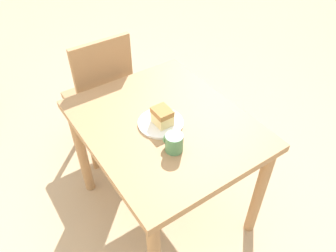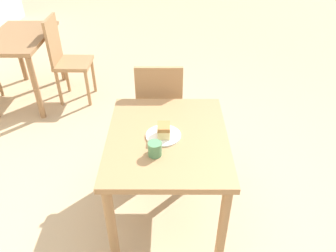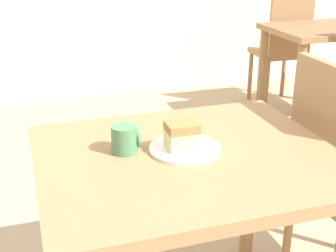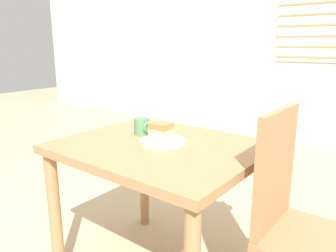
# 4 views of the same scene
# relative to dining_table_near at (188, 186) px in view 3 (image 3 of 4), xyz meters

# --- Properties ---
(dining_table_near) EXTENTS (0.92, 0.77, 0.72)m
(dining_table_near) POSITION_rel_dining_table_near_xyz_m (0.00, 0.00, 0.00)
(dining_table_near) COLOR #9E754C
(dining_table_near) RESTS_ON ground_plane
(dining_table_far) EXTENTS (0.98, 0.60, 0.75)m
(dining_table_far) POSITION_rel_dining_table_near_xyz_m (1.73, 1.60, 0.01)
(dining_table_far) COLOR olive
(dining_table_far) RESTS_ON ground_plane
(chair_far_opposite) EXTENTS (0.40, 0.40, 0.95)m
(chair_far_opposite) POSITION_rel_dining_table_near_xyz_m (1.59, 2.08, -0.10)
(chair_far_opposite) COLOR #9E754C
(chair_far_opposite) RESTS_ON ground_plane
(plate) EXTENTS (0.22, 0.22, 0.01)m
(plate) POSITION_rel_dining_table_near_xyz_m (-0.00, 0.03, 0.12)
(plate) COLOR white
(plate) RESTS_ON dining_table_near
(cake_slice) EXTENTS (0.10, 0.08, 0.08)m
(cake_slice) POSITION_rel_dining_table_near_xyz_m (-0.01, 0.02, 0.17)
(cake_slice) COLOR #E5CC89
(cake_slice) RESTS_ON plate
(coffee_mug) EXTENTS (0.09, 0.08, 0.09)m
(coffee_mug) POSITION_rel_dining_table_near_xyz_m (-0.18, 0.07, 0.16)
(coffee_mug) COLOR #4C8456
(coffee_mug) RESTS_ON dining_table_near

